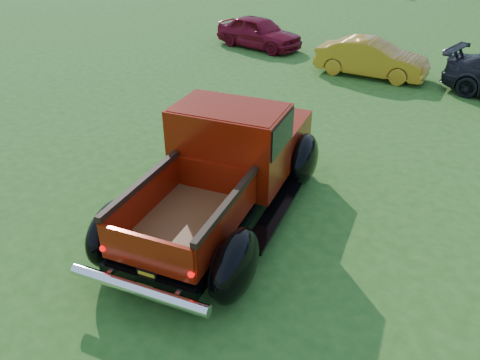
{
  "coord_description": "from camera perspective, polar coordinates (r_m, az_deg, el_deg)",
  "views": [
    {
      "loc": [
        4.98,
        -5.26,
        5.05
      ],
      "look_at": [
        0.54,
        0.2,
        0.93
      ],
      "focal_mm": 35.0,
      "sensor_mm": 36.0,
      "label": 1
    }
  ],
  "objects": [
    {
      "name": "ground",
      "position": [
        8.83,
        -3.54,
        -4.59
      ],
      "size": [
        120.0,
        120.0,
        0.0
      ],
      "primitive_type": "plane",
      "color": "#245317",
      "rests_on": "ground"
    },
    {
      "name": "pickup_truck",
      "position": [
        8.66,
        -1.2,
        2.26
      ],
      "size": [
        3.83,
        5.87,
        2.05
      ],
      "rotation": [
        0.0,
        0.0,
        0.29
      ],
      "color": "black",
      "rests_on": "ground"
    },
    {
      "name": "show_car_red",
      "position": [
        20.0,
        2.31,
        17.57
      ],
      "size": [
        3.71,
        1.56,
        1.25
      ],
      "primitive_type": "imported",
      "rotation": [
        0.0,
        0.0,
        1.55
      ],
      "color": "maroon",
      "rests_on": "ground"
    },
    {
      "name": "show_car_yellow",
      "position": [
        16.96,
        15.74,
        14.11
      ],
      "size": [
        3.88,
        1.91,
        1.22
      ],
      "primitive_type": "imported",
      "rotation": [
        0.0,
        0.0,
        1.74
      ],
      "color": "#C08019",
      "rests_on": "ground"
    }
  ]
}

